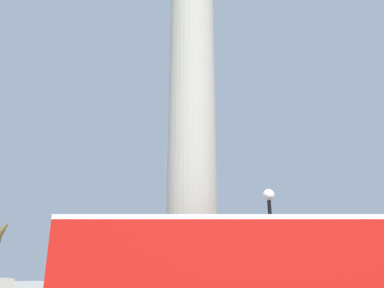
{
  "coord_description": "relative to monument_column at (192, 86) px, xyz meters",
  "views": [
    {
      "loc": [
        -1.38,
        -15.32,
        3.19
      ],
      "look_at": [
        0.0,
        0.0,
        8.34
      ],
      "focal_mm": 35.0,
      "sensor_mm": 36.0,
      "label": 1
    }
  ],
  "objects": [
    {
      "name": "monument_column",
      "position": [
        0.0,
        0.0,
        0.0
      ],
      "size": [
        4.61,
        4.61,
        27.01
      ],
      "color": "#A39E8E",
      "rests_on": "ground_plane"
    },
    {
      "name": "street_lamp",
      "position": [
        2.76,
        -1.64,
        -7.64
      ],
      "size": [
        0.44,
        0.44,
        6.07
      ],
      "color": "black",
      "rests_on": "ground_plane"
    }
  ]
}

